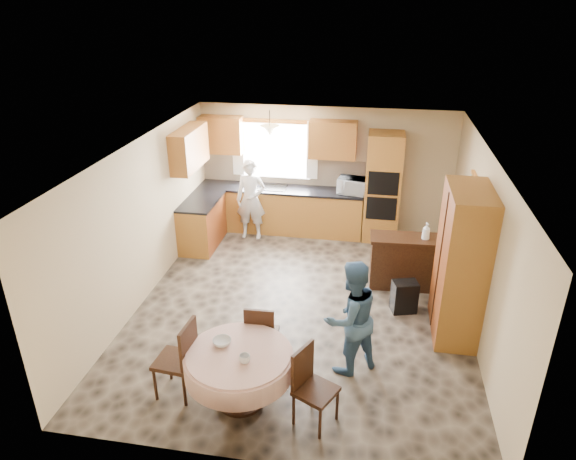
# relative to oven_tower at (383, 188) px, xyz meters

# --- Properties ---
(floor) EXTENTS (5.00, 6.00, 0.01)m
(floor) POSITION_rel_oven_tower_xyz_m (-1.15, -2.69, -1.06)
(floor) COLOR #6C5E4C
(floor) RESTS_ON ground
(ceiling) EXTENTS (5.00, 6.00, 0.01)m
(ceiling) POSITION_rel_oven_tower_xyz_m (-1.15, -2.69, 1.44)
(ceiling) COLOR white
(ceiling) RESTS_ON wall_back
(wall_back) EXTENTS (5.00, 0.02, 2.50)m
(wall_back) POSITION_rel_oven_tower_xyz_m (-1.15, 0.31, 0.19)
(wall_back) COLOR tan
(wall_back) RESTS_ON floor
(wall_front) EXTENTS (5.00, 0.02, 2.50)m
(wall_front) POSITION_rel_oven_tower_xyz_m (-1.15, -5.69, 0.19)
(wall_front) COLOR tan
(wall_front) RESTS_ON floor
(wall_left) EXTENTS (0.02, 6.00, 2.50)m
(wall_left) POSITION_rel_oven_tower_xyz_m (-3.65, -2.69, 0.19)
(wall_left) COLOR tan
(wall_left) RESTS_ON floor
(wall_right) EXTENTS (0.02, 6.00, 2.50)m
(wall_right) POSITION_rel_oven_tower_xyz_m (1.35, -2.69, 0.19)
(wall_right) COLOR tan
(wall_right) RESTS_ON floor
(window) EXTENTS (1.40, 0.03, 1.10)m
(window) POSITION_rel_oven_tower_xyz_m (-2.15, 0.29, 0.54)
(window) COLOR white
(window) RESTS_ON wall_back
(curtain_left) EXTENTS (0.22, 0.02, 1.15)m
(curtain_left) POSITION_rel_oven_tower_xyz_m (-2.90, 0.24, 0.59)
(curtain_left) COLOR white
(curtain_left) RESTS_ON wall_back
(curtain_right) EXTENTS (0.22, 0.02, 1.15)m
(curtain_right) POSITION_rel_oven_tower_xyz_m (-1.40, 0.24, 0.59)
(curtain_right) COLOR white
(curtain_right) RESTS_ON wall_back
(base_cab_back) EXTENTS (3.30, 0.60, 0.88)m
(base_cab_back) POSITION_rel_oven_tower_xyz_m (-2.00, 0.01, -0.62)
(base_cab_back) COLOR gold
(base_cab_back) RESTS_ON floor
(counter_back) EXTENTS (3.30, 0.64, 0.04)m
(counter_back) POSITION_rel_oven_tower_xyz_m (-2.00, 0.01, -0.16)
(counter_back) COLOR black
(counter_back) RESTS_ON base_cab_back
(base_cab_left) EXTENTS (0.60, 1.20, 0.88)m
(base_cab_left) POSITION_rel_oven_tower_xyz_m (-3.35, -0.89, -0.62)
(base_cab_left) COLOR gold
(base_cab_left) RESTS_ON floor
(counter_left) EXTENTS (0.64, 1.20, 0.04)m
(counter_left) POSITION_rel_oven_tower_xyz_m (-3.35, -0.89, -0.16)
(counter_left) COLOR black
(counter_left) RESTS_ON base_cab_left
(backsplash) EXTENTS (3.30, 0.02, 0.55)m
(backsplash) POSITION_rel_oven_tower_xyz_m (-2.00, 0.30, 0.12)
(backsplash) COLOR beige
(backsplash) RESTS_ON wall_back
(wall_cab_left) EXTENTS (0.85, 0.33, 0.72)m
(wall_cab_left) POSITION_rel_oven_tower_xyz_m (-3.20, 0.15, 0.85)
(wall_cab_left) COLOR #C16F30
(wall_cab_left) RESTS_ON wall_back
(wall_cab_right) EXTENTS (0.90, 0.33, 0.72)m
(wall_cab_right) POSITION_rel_oven_tower_xyz_m (-1.00, 0.15, 0.85)
(wall_cab_right) COLOR #C16F30
(wall_cab_right) RESTS_ON wall_back
(wall_cab_side) EXTENTS (0.33, 1.20, 0.72)m
(wall_cab_side) POSITION_rel_oven_tower_xyz_m (-3.48, -0.89, 0.85)
(wall_cab_side) COLOR #C16F30
(wall_cab_side) RESTS_ON wall_left
(oven_tower) EXTENTS (0.66, 0.62, 2.12)m
(oven_tower) POSITION_rel_oven_tower_xyz_m (0.00, 0.00, 0.00)
(oven_tower) COLOR gold
(oven_tower) RESTS_ON floor
(oven_upper) EXTENTS (0.56, 0.01, 0.45)m
(oven_upper) POSITION_rel_oven_tower_xyz_m (0.00, -0.31, 0.19)
(oven_upper) COLOR black
(oven_upper) RESTS_ON oven_tower
(oven_lower) EXTENTS (0.56, 0.01, 0.45)m
(oven_lower) POSITION_rel_oven_tower_xyz_m (0.00, -0.31, -0.31)
(oven_lower) COLOR black
(oven_lower) RESTS_ON oven_tower
(pendant) EXTENTS (0.36, 0.36, 0.18)m
(pendant) POSITION_rel_oven_tower_xyz_m (-2.15, -0.19, 1.06)
(pendant) COLOR beige
(pendant) RESTS_ON ceiling
(sideboard) EXTENTS (1.19, 0.54, 0.83)m
(sideboard) POSITION_rel_oven_tower_xyz_m (0.42, -1.80, -0.64)
(sideboard) COLOR #3C2210
(sideboard) RESTS_ON floor
(space_heater) EXTENTS (0.42, 0.35, 0.50)m
(space_heater) POSITION_rel_oven_tower_xyz_m (0.40, -2.57, -0.81)
(space_heater) COLOR black
(space_heater) RESTS_ON floor
(cupboard) EXTENTS (0.57, 1.13, 2.16)m
(cupboard) POSITION_rel_oven_tower_xyz_m (1.07, -2.95, 0.02)
(cupboard) COLOR gold
(cupboard) RESTS_ON floor
(dining_table) EXTENTS (1.26, 1.26, 0.72)m
(dining_table) POSITION_rel_oven_tower_xyz_m (-1.57, -4.87, -0.50)
(dining_table) COLOR #3C2210
(dining_table) RESTS_ON floor
(chair_left) EXTENTS (0.48, 0.48, 1.02)m
(chair_left) POSITION_rel_oven_tower_xyz_m (-2.28, -4.85, -0.50)
(chair_left) COLOR #3C2210
(chair_left) RESTS_ON floor
(chair_back) EXTENTS (0.41, 0.41, 0.92)m
(chair_back) POSITION_rel_oven_tower_xyz_m (-1.47, -4.17, -0.55)
(chair_back) COLOR #3C2210
(chair_back) RESTS_ON floor
(chair_right) EXTENTS (0.55, 0.55, 0.95)m
(chair_right) POSITION_rel_oven_tower_xyz_m (-0.72, -4.99, -0.53)
(chair_right) COLOR #3C2210
(chair_right) RESTS_ON floor
(framed_picture) EXTENTS (0.06, 0.62, 0.51)m
(framed_picture) POSITION_rel_oven_tower_xyz_m (1.32, -1.73, 0.64)
(framed_picture) COLOR gold
(framed_picture) RESTS_ON wall_right
(microwave) EXTENTS (0.61, 0.45, 0.31)m
(microwave) POSITION_rel_oven_tower_xyz_m (-0.57, -0.04, 0.01)
(microwave) COLOR silver
(microwave) RESTS_ON counter_back
(person_sink) EXTENTS (0.60, 0.40, 1.59)m
(person_sink) POSITION_rel_oven_tower_xyz_m (-2.50, -0.39, -0.26)
(person_sink) COLOR silver
(person_sink) RESTS_ON floor
(person_dining) EXTENTS (0.95, 0.92, 1.55)m
(person_dining) POSITION_rel_oven_tower_xyz_m (-0.35, -4.03, -0.29)
(person_dining) COLOR #395B7D
(person_dining) RESTS_ON floor
(bowl_sideboard) EXTENTS (0.25, 0.25, 0.05)m
(bowl_sideboard) POSITION_rel_oven_tower_xyz_m (0.19, -1.80, -0.20)
(bowl_sideboard) COLOR #B2B2B2
(bowl_sideboard) RESTS_ON sideboard
(bottle_sideboard) EXTENTS (0.16, 0.16, 0.33)m
(bottle_sideboard) POSITION_rel_oven_tower_xyz_m (0.69, -1.80, -0.06)
(bottle_sideboard) COLOR silver
(bottle_sideboard) RESTS_ON sideboard
(cup_table) EXTENTS (0.16, 0.16, 0.10)m
(cup_table) POSITION_rel_oven_tower_xyz_m (-1.46, -5.02, -0.29)
(cup_table) COLOR #B2B2B2
(cup_table) RESTS_ON dining_table
(bowl_table) EXTENTS (0.25, 0.25, 0.07)m
(bowl_table) POSITION_rel_oven_tower_xyz_m (-1.80, -4.75, -0.31)
(bowl_table) COLOR #B2B2B2
(bowl_table) RESTS_ON dining_table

